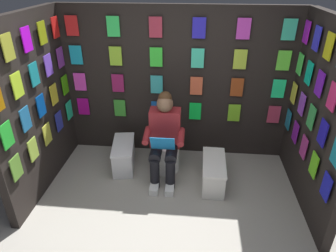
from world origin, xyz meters
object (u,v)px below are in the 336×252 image
(person_reading, at_px, (164,138))
(comic_longbox_far, at_px, (213,172))
(comic_longbox_near, at_px, (124,155))
(toilet, at_px, (166,146))

(person_reading, distance_m, comic_longbox_far, 0.79)
(comic_longbox_near, bearing_deg, comic_longbox_far, 159.13)
(toilet, relative_size, person_reading, 0.65)
(person_reading, bearing_deg, comic_longbox_far, 169.22)
(toilet, relative_size, comic_longbox_far, 1.13)
(toilet, height_order, comic_longbox_near, toilet)
(toilet, distance_m, person_reading, 0.35)
(person_reading, height_order, comic_longbox_far, person_reading)
(person_reading, height_order, comic_longbox_near, person_reading)
(toilet, height_order, person_reading, person_reading)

